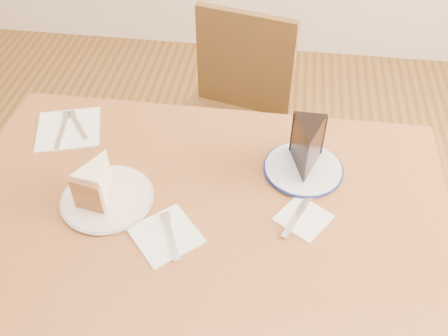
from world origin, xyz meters
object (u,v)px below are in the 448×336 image
Objects in this scene: carrot_cake at (99,180)px; chocolate_cake at (307,150)px; chair_far at (231,126)px; plate_navy at (303,169)px; table at (201,237)px; plate_cream at (108,198)px.

chocolate_cake reaches higher than carrot_cake.
chair_far reaches higher than carrot_cake.
plate_navy is 0.07m from chocolate_cake.
carrot_cake is (-0.24, -0.63, 0.32)m from chair_far.
table is 0.67m from chair_far.
carrot_cake reaches higher than table.
plate_navy is at bearing 35.67° from table.
table is at bearing 36.33° from chocolate_cake.
chair_far is at bearing 79.71° from carrot_cake.
chocolate_cake is at bearing 19.66° from plate_cream.
chair_far is at bearing 90.37° from table.
carrot_cake is at bearing 82.97° from chair_far.
carrot_cake is at bearing 18.60° from chocolate_cake.
chair_far is 7.19× the size of chocolate_cake.
carrot_cake is at bearing 175.80° from table.
plate_navy is (0.24, 0.17, 0.10)m from table.
chocolate_cake is (0.00, -0.00, 0.07)m from plate_navy.
chocolate_cake is (0.49, 0.16, 0.02)m from carrot_cake.
chair_far is (-0.00, 0.65, -0.17)m from table.
chair_far reaches higher than plate_navy.
table is 0.34m from chocolate_cake.
plate_navy is at bearing 131.13° from chair_far.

